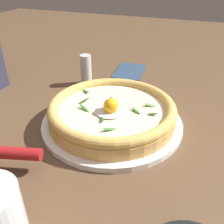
% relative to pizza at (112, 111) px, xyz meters
% --- Properties ---
extents(ground_plane, '(2.40, 2.40, 0.03)m').
position_rel_pizza_xyz_m(ground_plane, '(-0.04, -0.03, -0.05)').
color(ground_plane, brown).
rests_on(ground_plane, ground).
extents(pizza_plate, '(0.31, 0.31, 0.01)m').
position_rel_pizza_xyz_m(pizza_plate, '(-0.00, -0.00, -0.03)').
color(pizza_plate, white).
rests_on(pizza_plate, ground).
extents(pizza, '(0.28, 0.28, 0.06)m').
position_rel_pizza_xyz_m(pizza, '(0.00, 0.00, 0.00)').
color(pizza, '#DFAD5E').
rests_on(pizza, pizza_plate).
extents(pizza_cutter, '(0.06, 0.16, 0.07)m').
position_rel_pizza_xyz_m(pizza_cutter, '(0.20, -0.13, 0.00)').
color(pizza_cutter, silver).
rests_on(pizza_cutter, ground).
extents(folded_napkin, '(0.15, 0.10, 0.01)m').
position_rel_pizza_xyz_m(folded_napkin, '(-0.31, -0.06, -0.03)').
color(folded_napkin, navy).
rests_on(folded_napkin, ground).
extents(pepper_shaker, '(0.03, 0.03, 0.09)m').
position_rel_pizza_xyz_m(pepper_shaker, '(-0.18, -0.15, 0.01)').
color(pepper_shaker, silver).
rests_on(pepper_shaker, ground).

